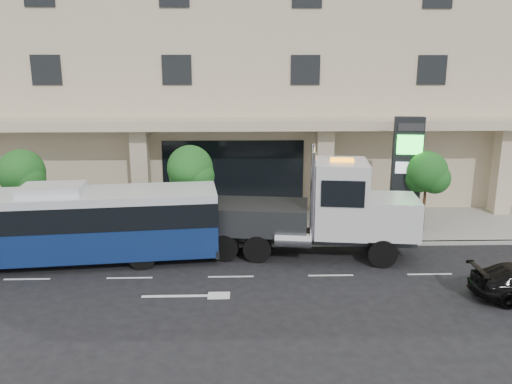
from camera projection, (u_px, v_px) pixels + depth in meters
ground at (231, 263)px, 21.26m from camera, size 120.00×120.00×0.00m
sidewalk at (233, 226)px, 26.10m from camera, size 120.00×6.00×0.15m
curb at (232, 245)px, 23.18m from camera, size 120.00×0.30×0.15m
convention_center at (234, 40)px, 33.87m from camera, size 60.00×17.60×20.00m
tree_left at (22, 176)px, 23.71m from camera, size 2.27×2.20×4.22m
tree_mid at (191, 171)px, 23.91m from camera, size 2.28×2.20×4.38m
tree_right at (427, 175)px, 24.31m from camera, size 2.10×2.00×4.04m
city_bus at (56, 224)px, 20.82m from camera, size 13.66×4.29×3.41m
tow_truck at (318, 212)px, 21.70m from camera, size 10.58×3.82×4.79m
signage_pylon at (406, 173)px, 24.64m from camera, size 1.47×0.74×5.66m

